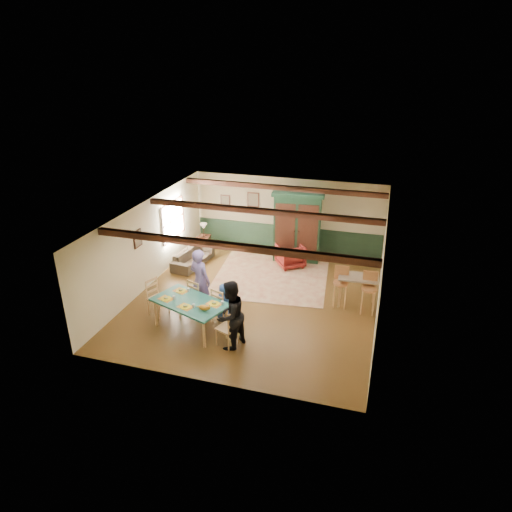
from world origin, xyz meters
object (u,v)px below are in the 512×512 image
(table_lamp, at_px, (204,230))
(armchair, at_px, (290,256))
(dining_table, at_px, (191,315))
(dining_chair_end_left, at_px, (158,298))
(person_man, at_px, (200,281))
(cat, at_px, (204,307))
(dining_chair_far_left, at_px, (199,295))
(person_woman, at_px, (230,315))
(armoire, at_px, (297,227))
(end_table, at_px, (204,242))
(bar_stool_right, at_px, (369,294))
(counter_table, at_px, (357,291))
(sofa, at_px, (193,257))
(dining_chair_far_right, at_px, (222,304))
(dining_chair_end_right, at_px, (227,327))
(person_child, at_px, (224,302))
(bar_stool_left, at_px, (340,287))

(table_lamp, bearing_deg, armchair, -9.61)
(dining_table, relative_size, dining_chair_end_left, 1.89)
(table_lamp, bearing_deg, person_man, -68.69)
(cat, bearing_deg, dining_chair_far_left, 139.20)
(person_woman, bearing_deg, table_lamp, -131.77)
(armoire, relative_size, end_table, 4.73)
(dining_chair_end_left, bearing_deg, bar_stool_right, -52.76)
(person_man, bearing_deg, cat, 136.55)
(dining_chair_far_left, height_order, dining_chair_end_left, same)
(counter_table, bearing_deg, sofa, 167.77)
(table_lamp, height_order, bar_stool_right, bar_stool_right)
(dining_chair_far_right, bearing_deg, dining_chair_end_left, 24.92)
(dining_chair_end_right, xyz_separation_m, armoire, (0.58, 5.62, 0.72))
(dining_chair_end_right, xyz_separation_m, person_child, (-0.47, 1.10, 0.03))
(bar_stool_right, bearing_deg, armoire, 130.37)
(person_child, bearing_deg, person_woman, 136.74)
(armoire, distance_m, bar_stool_left, 3.50)
(dining_chair_end_right, bearing_deg, armoire, -165.91)
(dining_chair_far_right, xyz_separation_m, bar_stool_left, (2.96, 1.72, 0.09))
(dining_chair_far_left, relative_size, table_lamp, 2.16)
(dining_chair_end_right, height_order, sofa, dining_chair_end_right)
(armoire, bearing_deg, dining_table, -114.65)
(armoire, bearing_deg, sofa, -162.60)
(person_woman, bearing_deg, cat, -81.87)
(dining_chair_far_left, bearing_deg, armchair, -96.06)
(dining_chair_end_left, bearing_deg, dining_table, -90.00)
(person_man, distance_m, end_table, 4.57)
(dining_chair_far_left, bearing_deg, bar_stool_left, -139.37)
(dining_chair_end_left, xyz_separation_m, armoire, (2.93, 4.77, 0.72))
(sofa, height_order, bar_stool_left, bar_stool_left)
(dining_chair_end_right, height_order, end_table, dining_chair_end_right)
(bar_stool_left, bearing_deg, person_child, -154.89)
(cat, relative_size, sofa, 0.21)
(dining_chair_end_left, relative_size, armchair, 1.21)
(dining_table, xyz_separation_m, end_table, (-1.75, 5.18, -0.15))
(dining_chair_far_right, relative_size, armoire, 0.42)
(dining_chair_end_right, bearing_deg, end_table, -132.43)
(table_lamp, relative_size, bar_stool_right, 0.40)
(bar_stool_left, bearing_deg, sofa, 160.47)
(person_man, bearing_deg, dining_chair_end_right, 152.70)
(person_man, bearing_deg, person_woman, 154.13)
(dining_chair_far_right, bearing_deg, dining_chair_far_left, -0.00)
(table_lamp, height_order, bar_stool_left, bar_stool_left)
(person_woman, bearing_deg, bar_stool_right, 149.87)
(dining_chair_far_right, relative_size, bar_stool_left, 0.85)
(cat, relative_size, armoire, 0.16)
(person_child, relative_size, end_table, 2.09)
(armchair, bearing_deg, cat, 41.38)
(cat, relative_size, counter_table, 0.35)
(person_man, xyz_separation_m, cat, (0.64, -1.27, -0.02))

